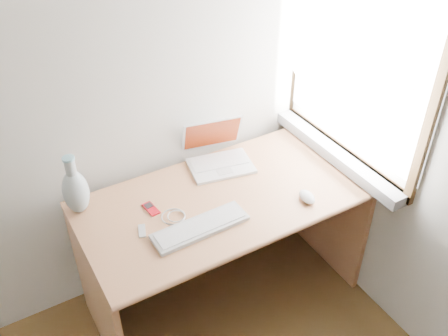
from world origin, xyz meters
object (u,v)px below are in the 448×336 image
laptop (217,155)px  vase (76,190)px  external_keyboard (200,227)px  desk (216,218)px

laptop → vase: vase is taller
laptop → external_keyboard: (-0.31, -0.40, -0.04)m
external_keyboard → vase: 0.59m
laptop → vase: (-0.74, -0.01, 0.07)m
laptop → external_keyboard: bearing=-116.8°
laptop → external_keyboard: size_ratio=0.80×
desk → vase: vase is taller
desk → external_keyboard: 0.38m
external_keyboard → laptop: bearing=50.8°
desk → laptop: 0.33m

